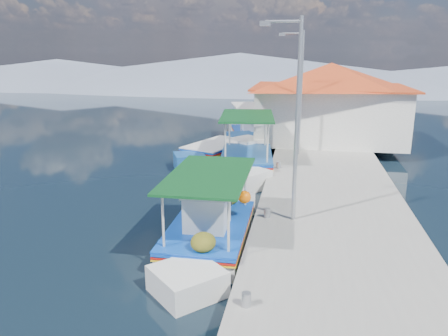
# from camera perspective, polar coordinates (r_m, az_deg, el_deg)

# --- Properties ---
(ground) EXTENTS (160.00, 160.00, 0.00)m
(ground) POSITION_cam_1_polar(r_m,az_deg,el_deg) (13.11, -12.29, -10.42)
(ground) COLOR black
(ground) RESTS_ON ground
(quay) EXTENTS (5.00, 44.00, 0.50)m
(quay) POSITION_cam_1_polar(r_m,az_deg,el_deg) (17.72, 13.53, -2.80)
(quay) COLOR gray
(quay) RESTS_ON ground
(bollards) EXTENTS (0.20, 17.20, 0.30)m
(bollards) POSITION_cam_1_polar(r_m,az_deg,el_deg) (16.87, 6.60, -1.95)
(bollards) COLOR #A5A8AD
(bollards) RESTS_ON quay
(main_caique) EXTENTS (2.27, 7.47, 2.46)m
(main_caique) POSITION_cam_1_polar(r_m,az_deg,el_deg) (12.95, -1.82, -8.07)
(main_caique) COLOR silver
(main_caique) RESTS_ON ground
(caique_green_canopy) EXTENTS (2.92, 7.84, 2.95)m
(caique_green_canopy) POSITION_cam_1_polar(r_m,az_deg,el_deg) (20.99, 3.03, 0.94)
(caique_green_canopy) COLOR silver
(caique_green_canopy) RESTS_ON ground
(caique_blue_hull) EXTENTS (3.71, 6.51, 1.25)m
(caique_blue_hull) POSITION_cam_1_polar(r_m,az_deg,el_deg) (23.28, -0.97, 2.12)
(caique_blue_hull) COLOR #17498C
(caique_blue_hull) RESTS_ON ground
(caique_far) EXTENTS (3.28, 6.90, 2.50)m
(caique_far) POSITION_cam_1_polar(r_m,az_deg,el_deg) (27.93, 3.53, 4.55)
(caique_far) COLOR silver
(caique_far) RESTS_ON ground
(harbor_building) EXTENTS (10.49, 10.49, 4.40)m
(harbor_building) POSITION_cam_1_polar(r_m,az_deg,el_deg) (26.05, 13.58, 8.54)
(harbor_building) COLOR white
(harbor_building) RESTS_ON quay
(lamp_post_near) EXTENTS (1.21, 0.14, 6.00)m
(lamp_post_near) POSITION_cam_1_polar(r_m,az_deg,el_deg) (12.98, 9.17, 7.30)
(lamp_post_near) COLOR #A5A8AD
(lamp_post_near) RESTS_ON quay
(lamp_post_far) EXTENTS (1.21, 0.14, 6.00)m
(lamp_post_far) POSITION_cam_1_polar(r_m,az_deg,el_deg) (21.93, 9.79, 10.40)
(lamp_post_far) COLOR #A5A8AD
(lamp_post_far) RESTS_ON quay
(mountain_ridge) EXTENTS (171.40, 96.00, 5.50)m
(mountain_ridge) POSITION_cam_1_polar(r_m,az_deg,el_deg) (66.98, 12.11, 11.77)
(mountain_ridge) COLOR slate
(mountain_ridge) RESTS_ON ground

